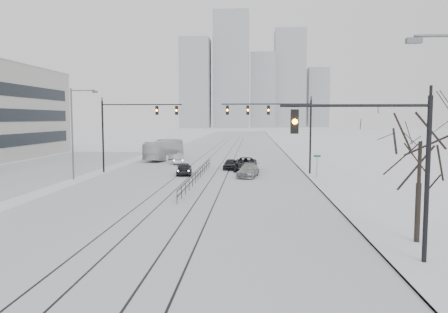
% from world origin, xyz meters
% --- Properties ---
extents(road, '(22.00, 260.00, 0.02)m').
position_xyz_m(road, '(0.00, 60.00, 0.01)').
color(road, silver).
rests_on(road, ground).
extents(sidewalk_east, '(5.00, 260.00, 0.16)m').
position_xyz_m(sidewalk_east, '(13.50, 60.00, 0.08)').
color(sidewalk_east, silver).
rests_on(sidewalk_east, ground).
extents(curb, '(0.10, 260.00, 0.12)m').
position_xyz_m(curb, '(11.05, 60.00, 0.06)').
color(curb, gray).
rests_on(curb, ground).
extents(parking_strip, '(14.00, 60.00, 0.03)m').
position_xyz_m(parking_strip, '(-20.00, 35.00, 0.01)').
color(parking_strip, silver).
rests_on(parking_strip, ground).
extents(tram_rails, '(5.30, 180.00, 0.01)m').
position_xyz_m(tram_rails, '(-0.00, 40.00, 0.02)').
color(tram_rails, black).
rests_on(tram_rails, ground).
extents(skyline, '(96.00, 48.00, 72.00)m').
position_xyz_m(skyline, '(5.02, 273.63, 30.65)').
color(skyline, '#959CA4').
rests_on(skyline, ground).
extents(traffic_mast_near, '(6.10, 0.37, 7.00)m').
position_xyz_m(traffic_mast_near, '(10.79, 6.00, 4.56)').
color(traffic_mast_near, black).
rests_on(traffic_mast_near, ground).
extents(traffic_mast_ne, '(9.60, 0.37, 8.00)m').
position_xyz_m(traffic_mast_ne, '(8.15, 34.99, 5.76)').
color(traffic_mast_ne, black).
rests_on(traffic_mast_ne, ground).
extents(traffic_mast_nw, '(9.10, 0.37, 8.00)m').
position_xyz_m(traffic_mast_nw, '(-8.52, 36.00, 5.57)').
color(traffic_mast_nw, black).
rests_on(traffic_mast_nw, ground).
extents(street_light_west, '(2.73, 0.25, 9.00)m').
position_xyz_m(street_light_west, '(-12.20, 30.00, 5.21)').
color(street_light_west, '#595B60').
rests_on(street_light_west, ground).
extents(bare_tree, '(4.40, 4.40, 6.10)m').
position_xyz_m(bare_tree, '(13.20, 9.00, 4.49)').
color(bare_tree, black).
rests_on(bare_tree, ground).
extents(median_fence, '(0.06, 24.00, 1.00)m').
position_xyz_m(median_fence, '(0.00, 30.00, 0.53)').
color(median_fence, black).
rests_on(median_fence, ground).
extents(street_sign, '(0.70, 0.06, 2.40)m').
position_xyz_m(street_sign, '(11.80, 32.00, 1.61)').
color(street_sign, '#595B60').
rests_on(street_sign, ground).
extents(sedan_sb_inner, '(2.05, 4.14, 1.36)m').
position_xyz_m(sedan_sb_inner, '(-2.00, 34.04, 0.68)').
color(sedan_sb_inner, black).
rests_on(sedan_sb_inner, ground).
extents(sedan_sb_outer, '(2.15, 4.13, 1.30)m').
position_xyz_m(sedan_sb_outer, '(-4.56, 45.02, 0.65)').
color(sedan_sb_outer, '#B4B5BC').
rests_on(sedan_sb_outer, ground).
extents(sedan_nb_front, '(2.66, 5.57, 1.53)m').
position_xyz_m(sedan_nb_front, '(4.54, 38.10, 0.77)').
color(sedan_nb_front, black).
rests_on(sedan_nb_front, ground).
extents(sedan_nb_right, '(2.57, 4.77, 1.32)m').
position_xyz_m(sedan_nb_right, '(4.89, 32.83, 0.66)').
color(sedan_nb_right, gray).
rests_on(sedan_nb_right, ground).
extents(sedan_nb_far, '(1.78, 3.76, 1.24)m').
position_xyz_m(sedan_nb_far, '(2.70, 39.55, 0.62)').
color(sedan_nb_far, black).
rests_on(sedan_nb_far, ground).
extents(box_truck, '(4.15, 10.72, 2.91)m').
position_xyz_m(box_truck, '(-7.58, 50.97, 1.46)').
color(box_truck, silver).
rests_on(box_truck, ground).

